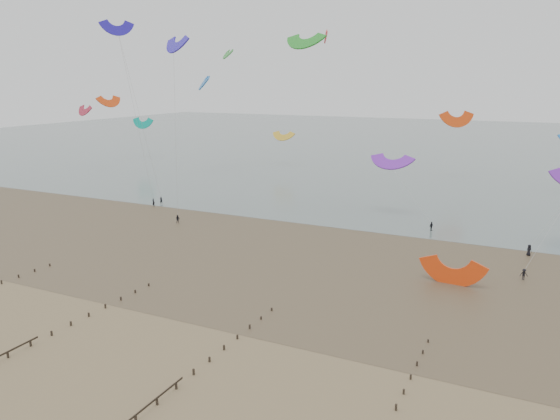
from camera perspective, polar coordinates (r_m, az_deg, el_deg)
The scene contains 6 objects.
ground at distance 57.36m, azimuth -10.17°, elevation -14.00°, with size 500.00×500.00×0.00m, color brown.
sea_and_shore at distance 86.86m, azimuth 1.03°, elevation -4.16°, with size 500.00×665.00×0.03m.
kitesurfer_lead at distance 119.36m, azimuth -13.08°, elevation 0.78°, with size 0.63×0.41×1.72m, color black.
kitesurfers at distance 94.38m, azimuth 21.92°, elevation -3.20°, with size 112.87×27.10×1.77m.
grounded_kite at distance 76.04m, azimuth 17.47°, elevation -7.41°, with size 7.38×3.87×5.62m, color #EA3D0E, non-canonical shape.
kites_airborne at distance 133.90m, azimuth 13.17°, elevation 10.48°, with size 246.53×93.81×38.23m.
Camera 1 is at (30.75, -40.74, 26.17)m, focal length 35.00 mm.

